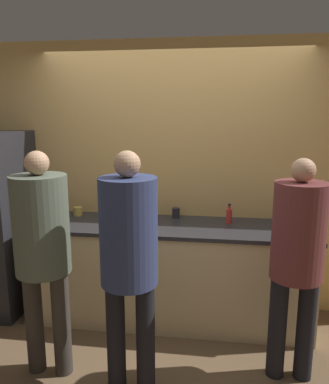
# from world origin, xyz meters

# --- Properties ---
(ground_plane) EXTENTS (14.00, 14.00, 0.00)m
(ground_plane) POSITION_xyz_m (0.00, 0.00, 0.00)
(ground_plane) COLOR brown
(wall_back) EXTENTS (5.20, 0.06, 2.60)m
(wall_back) POSITION_xyz_m (0.00, 0.75, 1.30)
(wall_back) COLOR #E0B266
(wall_back) RESTS_ON ground_plane
(counter) EXTENTS (2.59, 0.73, 0.92)m
(counter) POSITION_xyz_m (0.00, 0.40, 0.46)
(counter) COLOR beige
(counter) RESTS_ON ground_plane
(person_left) EXTENTS (0.39, 0.39, 1.67)m
(person_left) POSITION_xyz_m (-0.78, -0.50, 1.02)
(person_left) COLOR #38332D
(person_left) RESTS_ON ground_plane
(person_center) EXTENTS (0.38, 0.38, 1.69)m
(person_center) POSITION_xyz_m (-0.13, -0.61, 1.03)
(person_center) COLOR black
(person_center) RESTS_ON ground_plane
(person_right) EXTENTS (0.36, 0.36, 1.63)m
(person_right) POSITION_xyz_m (1.00, -0.31, 0.98)
(person_right) COLOR black
(person_right) RESTS_ON ground_plane
(fruit_bowl) EXTENTS (0.33, 0.33, 0.13)m
(fruit_bowl) POSITION_xyz_m (-0.28, 0.38, 0.97)
(fruit_bowl) COLOR brown
(fruit_bowl) RESTS_ON counter
(utensil_crock) EXTENTS (0.12, 0.12, 0.25)m
(utensil_crock) POSITION_xyz_m (1.10, 0.53, 0.99)
(utensil_crock) COLOR silver
(utensil_crock) RESTS_ON counter
(bottle_red) EXTENTS (0.05, 0.05, 0.18)m
(bottle_red) POSITION_xyz_m (0.55, 0.51, 1.00)
(bottle_red) COLOR red
(bottle_red) RESTS_ON counter
(cup_yellow) EXTENTS (0.09, 0.09, 0.08)m
(cup_yellow) POSITION_xyz_m (-0.93, 0.58, 0.97)
(cup_yellow) COLOR gold
(cup_yellow) RESTS_ON counter
(cup_black) EXTENTS (0.07, 0.07, 0.10)m
(cup_black) POSITION_xyz_m (0.05, 0.62, 0.97)
(cup_black) COLOR #28282D
(cup_black) RESTS_ON counter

